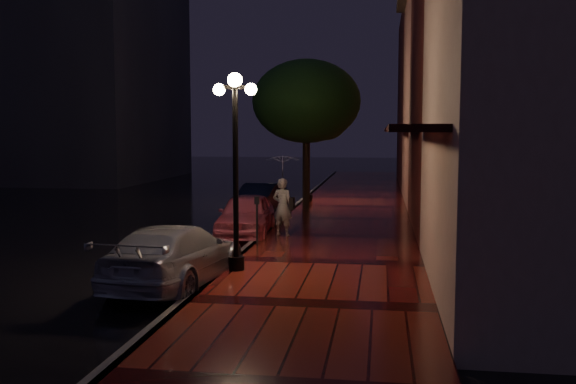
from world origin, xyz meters
The scene contains 15 objects.
ground centered at (0.00, 0.00, 0.00)m, with size 120.00×120.00×0.00m, color black.
sidewalk centered at (2.25, 0.00, 0.07)m, with size 4.50×60.00×0.15m, color #430C0C.
curb centered at (0.00, 0.00, 0.07)m, with size 0.25×60.00×0.15m, color #595451.
storefront_near centered at (7.00, -6.00, 4.25)m, with size 5.00×8.00×8.50m, color gray.
storefront_mid centered at (7.00, 2.00, 5.50)m, with size 5.00×8.00×11.00m, color #511914.
storefront_far centered at (7.00, 10.00, 4.50)m, with size 5.00×8.00×9.00m, color #8C5951.
storefront_extra centered at (7.00, 20.00, 5.00)m, with size 5.00×12.00×10.00m, color #511914.
streetlamp_near centered at (0.35, -5.00, 2.60)m, with size 0.96×0.36×4.31m.
streetlamp_far centered at (0.35, 9.00, 2.60)m, with size 0.96×0.36×4.31m.
street_tree centered at (0.61, 5.99, 4.24)m, with size 4.16×4.16×5.80m.
pink_car centered at (-0.60, 0.48, 0.65)m, with size 1.54×3.82×1.30m, color #DF5B70.
navy_car centered at (-1.10, 5.30, 0.61)m, with size 1.29×3.69×1.22m, color black.
silver_car centered at (-0.72, -5.98, 0.64)m, with size 1.79×4.41×1.28m, color #A6A5AC.
woman_with_umbrella centered at (0.64, -0.21, 1.72)m, with size 0.99×1.01×2.38m.
parking_meter centered at (0.15, -1.60, 0.93)m, with size 0.13×0.11×1.29m.
Camera 1 is at (3.51, -18.63, 3.20)m, focal length 40.00 mm.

